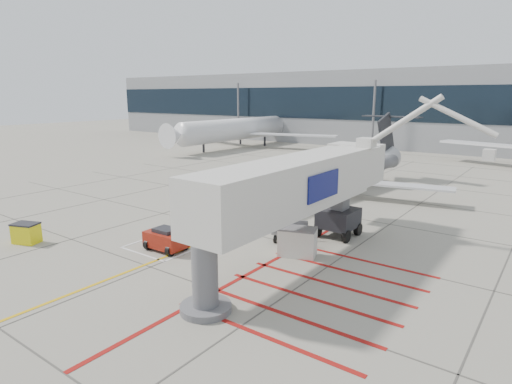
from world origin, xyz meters
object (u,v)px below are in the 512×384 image
Objects in this scene: pushback_tug at (166,238)px; spill_bin at (26,233)px; regional_jet at (315,160)px; jet_bridge at (289,196)px.

pushback_tug is 1.64× the size of spill_bin.
spill_bin is at bearing -153.20° from pushback_tug.
regional_jet is at bearing 85.39° from pushback_tug.
pushback_tug is (-7.35, -2.55, -3.25)m from jet_bridge.
jet_bridge reaches higher than regional_jet.
jet_bridge is 12.86× the size of spill_bin.
pushback_tug is (-0.87, -17.26, -2.94)m from regional_jet.
spill_bin is (-8.31, -4.51, -0.07)m from pushback_tug.
pushback_tug is at bearing 6.92° from spill_bin.
regional_jet reaches higher than pushback_tug.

